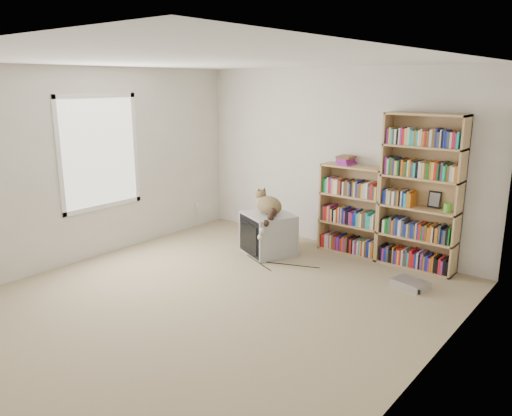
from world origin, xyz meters
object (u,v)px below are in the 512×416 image
Objects in this scene: crt_tv at (269,234)px; cat at (268,209)px; bookcase_short at (352,214)px; bookcase_tall at (421,197)px; dvd_player at (410,284)px.

crt_tv is 0.38m from cat.
bookcase_short is at bearing 65.50° from crt_tv.
crt_tv is 0.43× the size of bookcase_tall.
bookcase_tall is 5.13× the size of dvd_player.
crt_tv reaches higher than dvd_player.
bookcase_tall is at bearing 47.21° from cat.
crt_tv is at bearing -138.99° from bookcase_short.
bookcase_tall is 1.00m from bookcase_short.
dvd_player is (2.00, 0.07, -0.24)m from crt_tv.
bookcase_short is (-0.93, 0.00, -0.36)m from bookcase_tall.
cat is at bearing -37.65° from crt_tv.
cat is (0.03, -0.06, 0.37)m from crt_tv.
cat is 0.54× the size of bookcase_short.
bookcase_tall reaches higher than dvd_player.
crt_tv is 1.18m from bookcase_short.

